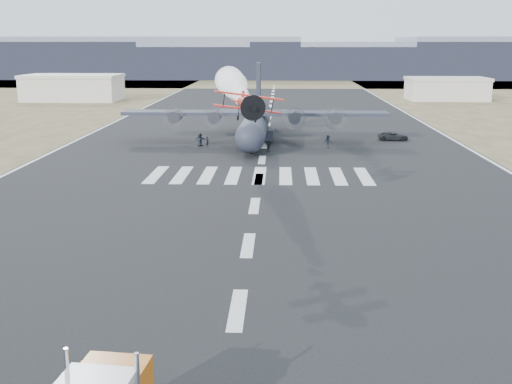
# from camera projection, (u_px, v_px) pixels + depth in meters

# --- Properties ---
(scrub_far) EXTENTS (500.00, 80.00, 0.00)m
(scrub_far) POSITION_uv_depth(u_px,v_px,m) (275.00, 81.00, 248.91)
(scrub_far) COLOR brown
(scrub_far) RESTS_ON ground
(runway_markings) EXTENTS (60.00, 260.00, 0.01)m
(runway_markings) POSITION_uv_depth(u_px,v_px,m) (262.00, 160.00, 83.54)
(runway_markings) COLOR silver
(runway_markings) RESTS_ON ground
(ridge_seg_c) EXTENTS (150.00, 50.00, 17.00)m
(ridge_seg_c) POSITION_uv_depth(u_px,v_px,m) (126.00, 57.00, 278.59)
(ridge_seg_c) COLOR slate
(ridge_seg_c) RESTS_ON ground
(ridge_seg_d) EXTENTS (150.00, 50.00, 13.00)m
(ridge_seg_d) POSITION_uv_depth(u_px,v_px,m) (276.00, 62.00, 276.61)
(ridge_seg_d) COLOR slate
(ridge_seg_d) RESTS_ON ground
(ridge_seg_e) EXTENTS (150.00, 50.00, 15.00)m
(ridge_seg_e) POSITION_uv_depth(u_px,v_px,m) (428.00, 60.00, 273.94)
(ridge_seg_e) COLOR slate
(ridge_seg_e) RESTS_ON ground
(hangar_left) EXTENTS (24.50, 14.50, 6.70)m
(hangar_left) POSITION_uv_depth(u_px,v_px,m) (73.00, 87.00, 167.40)
(hangar_left) COLOR beige
(hangar_left) RESTS_ON ground
(hangar_right) EXTENTS (20.50, 12.50, 5.90)m
(hangar_right) POSITION_uv_depth(u_px,v_px,m) (447.00, 88.00, 168.67)
(hangar_right) COLOR beige
(hangar_right) RESTS_ON ground
(aerobatic_biplane) EXTENTS (5.71, 5.16, 2.52)m
(aerobatic_biplane) POSITION_uv_depth(u_px,v_px,m) (247.00, 104.00, 51.95)
(aerobatic_biplane) COLOR red
(smoke_trail) EXTENTS (5.36, 28.29, 3.57)m
(smoke_trail) POSITION_uv_depth(u_px,v_px,m) (233.00, 83.00, 74.58)
(smoke_trail) COLOR white
(transport_aircraft) EXTENTS (40.06, 33.03, 11.60)m
(transport_aircraft) POSITION_uv_depth(u_px,v_px,m) (255.00, 121.00, 99.07)
(transport_aircraft) COLOR #202230
(transport_aircraft) RESTS_ON ground
(support_vehicle) EXTENTS (4.79, 2.35, 1.31)m
(support_vehicle) POSITION_uv_depth(u_px,v_px,m) (393.00, 136.00, 100.09)
(support_vehicle) COLOR black
(support_vehicle) RESTS_ON ground
(crew_a) EXTENTS (0.64, 0.70, 1.56)m
(crew_a) POSITION_uv_depth(u_px,v_px,m) (207.00, 142.00, 93.75)
(crew_a) COLOR black
(crew_a) RESTS_ON ground
(crew_b) EXTENTS (0.84, 0.95, 1.66)m
(crew_b) POSITION_uv_depth(u_px,v_px,m) (259.00, 140.00, 94.38)
(crew_b) COLOR black
(crew_b) RESTS_ON ground
(crew_c) EXTENTS (1.30, 0.96, 1.83)m
(crew_c) POSITION_uv_depth(u_px,v_px,m) (328.00, 141.00, 93.18)
(crew_c) COLOR black
(crew_c) RESTS_ON ground
(crew_d) EXTENTS (1.03, 0.94, 1.59)m
(crew_d) POSITION_uv_depth(u_px,v_px,m) (268.00, 146.00, 89.77)
(crew_d) COLOR black
(crew_d) RESTS_ON ground
(crew_e) EXTENTS (0.92, 0.64, 1.75)m
(crew_e) POSITION_uv_depth(u_px,v_px,m) (199.00, 140.00, 94.19)
(crew_e) COLOR black
(crew_e) RESTS_ON ground
(crew_f) EXTENTS (1.79, 0.97, 1.84)m
(crew_f) POSITION_uv_depth(u_px,v_px,m) (200.00, 139.00, 94.75)
(crew_f) COLOR black
(crew_f) RESTS_ON ground
(crew_g) EXTENTS (0.67, 0.77, 1.86)m
(crew_g) POSITION_uv_depth(u_px,v_px,m) (246.00, 140.00, 93.73)
(crew_g) COLOR black
(crew_g) RESTS_ON ground
(crew_h) EXTENTS (0.82, 0.95, 1.66)m
(crew_h) POSITION_uv_depth(u_px,v_px,m) (254.00, 146.00, 89.07)
(crew_h) COLOR black
(crew_h) RESTS_ON ground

